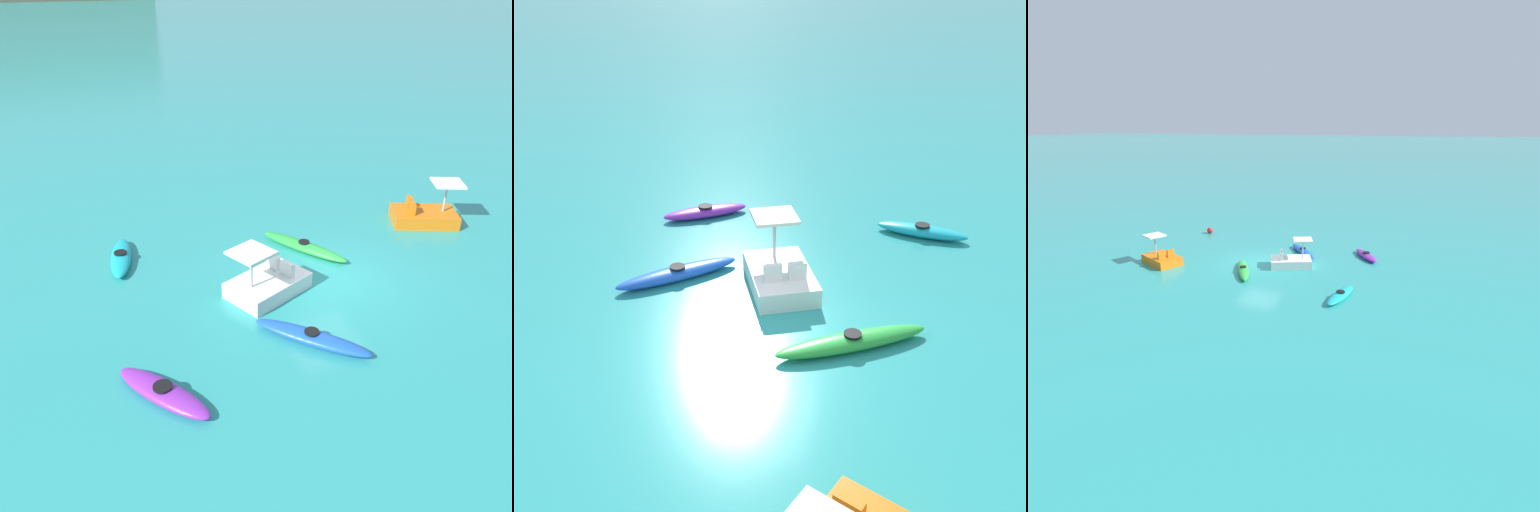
% 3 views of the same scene
% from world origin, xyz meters
% --- Properties ---
extents(ground_plane, '(600.00, 600.00, 0.00)m').
position_xyz_m(ground_plane, '(0.00, 0.00, 0.00)').
color(ground_plane, teal).
extents(kayak_green, '(2.22, 3.29, 0.37)m').
position_xyz_m(kayak_green, '(0.09, 1.98, 0.16)').
color(kayak_green, green).
rests_on(kayak_green, ground_plane).
extents(kayak_cyan, '(1.17, 2.75, 0.37)m').
position_xyz_m(kayak_cyan, '(-5.98, 3.53, 0.16)').
color(kayak_cyan, '#19B7C6').
rests_on(kayak_cyan, ground_plane).
extents(kayak_purple, '(2.10, 2.66, 0.37)m').
position_xyz_m(kayak_purple, '(-6.04, -3.24, 0.16)').
color(kayak_purple, purple).
rests_on(kayak_purple, ground_plane).
extents(kayak_blue, '(2.62, 2.87, 0.37)m').
position_xyz_m(kayak_blue, '(-1.97, -2.68, 0.16)').
color(kayak_blue, blue).
rests_on(kayak_blue, ground_plane).
extents(pedal_boat_white, '(2.80, 2.33, 1.68)m').
position_xyz_m(pedal_boat_white, '(-2.12, -0.03, 0.34)').
color(pedal_boat_white, white).
rests_on(pedal_boat_white, ground_plane).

